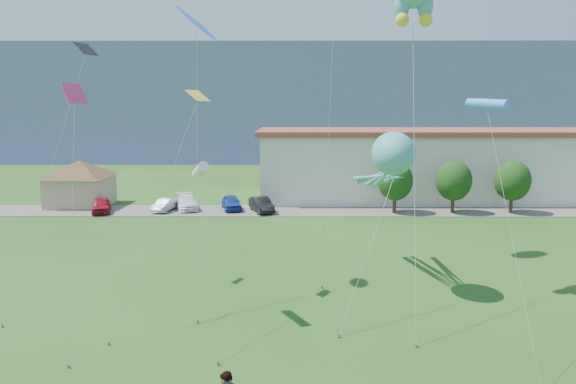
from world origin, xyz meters
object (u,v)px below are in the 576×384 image
at_px(pavilion, 80,179).
at_px(parked_car_silver, 165,205).
at_px(parked_car_black, 261,205).
at_px(parked_car_red, 101,205).
at_px(parked_car_blue, 231,202).
at_px(warehouse, 511,163).
at_px(parked_car_white, 187,202).
at_px(octopus_kite, 389,164).

relative_size(pavilion, parked_car_silver, 2.32).
height_order(pavilion, parked_car_black, pavilion).
distance_m(parked_car_red, parked_car_black, 16.56).
relative_size(parked_car_silver, parked_car_blue, 0.89).
bearing_deg(warehouse, pavilion, -173.16).
height_order(parked_car_red, parked_car_blue, parked_car_blue).
height_order(pavilion, parked_car_red, pavilion).
bearing_deg(parked_car_white, parked_car_black, -26.87).
bearing_deg(parked_car_silver, parked_car_white, 40.61).
height_order(parked_car_red, octopus_kite, octopus_kite).
bearing_deg(parked_car_white, octopus_kite, -71.03).
xyz_separation_m(parked_car_red, parked_car_white, (8.49, 1.84, -0.00)).
height_order(warehouse, parked_car_silver, warehouse).
bearing_deg(parked_car_red, pavilion, 115.67).
height_order(warehouse, parked_car_blue, warehouse).
bearing_deg(pavilion, parked_car_silver, -17.78).
distance_m(parked_car_white, parked_car_blue, 4.81).
relative_size(parked_car_blue, octopus_kite, 0.35).
relative_size(parked_car_silver, parked_car_white, 0.77).
distance_m(parked_car_black, octopus_kite, 24.71).
relative_size(warehouse, parked_car_blue, 13.77).
relative_size(parked_car_red, octopus_kite, 0.35).
xyz_separation_m(parked_car_silver, octopus_kite, (18.99, -22.45, 6.72)).
xyz_separation_m(parked_car_silver, parked_car_white, (2.06, 1.09, 0.09)).
xyz_separation_m(parked_car_silver, parked_car_blue, (6.86, 0.82, 0.10)).
distance_m(parked_car_white, octopus_kite, 29.74).
height_order(pavilion, octopus_kite, octopus_kite).
bearing_deg(parked_car_blue, warehouse, 0.47).
distance_m(parked_car_red, parked_car_silver, 6.47).
bearing_deg(parked_car_black, parked_car_silver, 158.61).
height_order(parked_car_red, parked_car_black, parked_car_black).
bearing_deg(warehouse, parked_car_black, -162.13).
bearing_deg(parked_car_black, octopus_kite, -87.55).
height_order(warehouse, parked_car_black, warehouse).
height_order(parked_car_silver, parked_car_black, parked_car_black).
bearing_deg(octopus_kite, parked_car_blue, 117.53).
distance_m(pavilion, parked_car_silver, 10.88).
distance_m(pavilion, parked_car_white, 12.57).
bearing_deg(parked_car_blue, parked_car_red, 172.89).
xyz_separation_m(warehouse, parked_car_blue, (-33.01, -8.43, -3.31)).
bearing_deg(pavilion, octopus_kite, -41.43).
xyz_separation_m(parked_car_white, octopus_kite, (16.93, -23.53, 6.62)).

